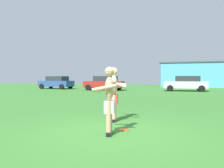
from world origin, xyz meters
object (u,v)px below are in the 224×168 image
at_px(frisbee, 124,130).
at_px(car_blue_far_end, 56,82).
at_px(player_in_red, 114,93).
at_px(car_red_near_post, 104,83).
at_px(player_with_cap, 109,97).
at_px(car_silver_mid_lot, 186,83).

xyz_separation_m(frisbee, car_blue_far_end, (-14.11, 18.57, 0.81)).
xyz_separation_m(player_in_red, car_blue_far_end, (-13.47, 17.46, -0.09)).
height_order(car_red_near_post, car_blue_far_end, same).
bearing_deg(car_red_near_post, player_with_cap, -68.76).
height_order(player_with_cap, car_blue_far_end, player_with_cap).
height_order(frisbee, car_silver_mid_lot, car_silver_mid_lot).
height_order(frisbee, car_blue_far_end, car_blue_far_end).
xyz_separation_m(car_red_near_post, car_blue_far_end, (-6.82, 0.96, 0.00)).
bearing_deg(car_red_near_post, player_in_red, -68.07).
height_order(frisbee, car_red_near_post, car_red_near_post).
xyz_separation_m(player_with_cap, car_blue_far_end, (-13.87, 19.10, -0.09)).
bearing_deg(player_in_red, car_blue_far_end, 127.65).
relative_size(player_in_red, car_blue_far_end, 0.39).
height_order(player_with_cap, player_in_red, player_in_red).
distance_m(player_with_cap, car_red_near_post, 19.46).
distance_m(car_silver_mid_lot, car_blue_far_end, 15.48).
bearing_deg(player_with_cap, car_blue_far_end, 126.00).
distance_m(car_red_near_post, car_blue_far_end, 6.89).
height_order(car_red_near_post, car_silver_mid_lot, same).
bearing_deg(player_in_red, frisbee, -60.07).
distance_m(frisbee, car_red_near_post, 19.08).
relative_size(player_with_cap, car_silver_mid_lot, 0.38).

